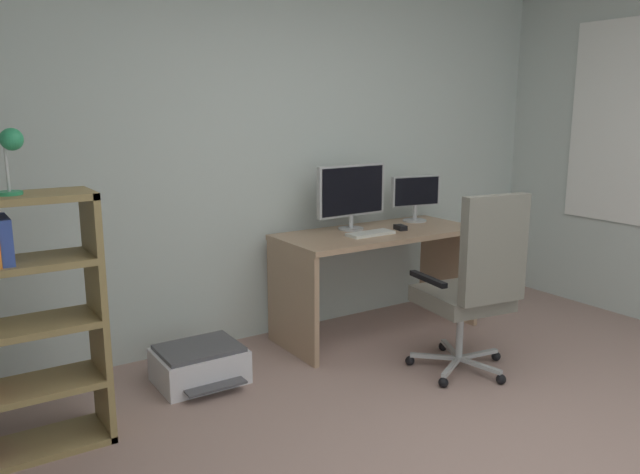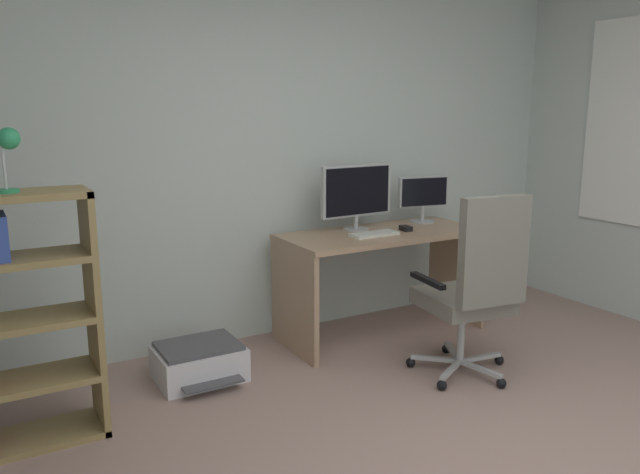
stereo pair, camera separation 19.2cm
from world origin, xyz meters
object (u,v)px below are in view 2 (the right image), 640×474
object	(u,v)px
desk_lamp	(8,148)
office_chair	(475,284)
desk	(382,259)
keyboard	(374,234)
monitor_secondary	(423,195)
printer	(199,362)
computer_mouse	(406,228)
monitor_main	(357,193)

from	to	relation	value
desk_lamp	office_chair	bearing A→B (deg)	-12.99
desk	keyboard	bearing A→B (deg)	-147.14
monitor_secondary	printer	world-z (taller)	monitor_secondary
printer	desk	bearing A→B (deg)	3.65
keyboard	printer	distance (m)	1.43
computer_mouse	keyboard	bearing A→B (deg)	-164.60
keyboard	printer	bearing A→B (deg)	179.00
desk_lamp	printer	world-z (taller)	desk_lamp
desk	keyboard	distance (m)	0.26
monitor_main	printer	bearing A→B (deg)	-169.56
office_chair	printer	size ratio (longest dim) A/B	2.25
computer_mouse	office_chair	xyz separation A→B (m)	(-0.15, -0.85, -0.18)
keyboard	office_chair	distance (m)	0.85
desk	desk_lamp	distance (m)	2.51
computer_mouse	desk_lamp	xyz separation A→B (m)	(-2.49, -0.31, 0.66)
office_chair	desk_lamp	world-z (taller)	desk_lamp
desk	office_chair	world-z (taller)	office_chair
office_chair	desk_lamp	size ratio (longest dim) A/B	3.90
computer_mouse	desk_lamp	bearing A→B (deg)	-163.05
printer	monitor_main	bearing A→B (deg)	10.44
printer	monitor_secondary	bearing A→B (deg)	7.14
desk	computer_mouse	distance (m)	0.28
office_chair	printer	distance (m)	1.70
monitor_secondary	computer_mouse	xyz separation A→B (m)	(-0.31, -0.20, -0.19)
computer_mouse	office_chair	world-z (taller)	office_chair
monitor_main	office_chair	distance (m)	1.14
printer	computer_mouse	bearing A→B (deg)	1.26
desk	computer_mouse	bearing A→B (deg)	-18.96
monitor_main	computer_mouse	size ratio (longest dim) A/B	5.77
monitor_main	monitor_secondary	bearing A→B (deg)	0.02
desk_lamp	printer	distance (m)	1.64
desk	monitor_main	xyz separation A→B (m)	(-0.13, 0.14, 0.47)
computer_mouse	office_chair	size ratio (longest dim) A/B	0.09
monitor_main	desk	bearing A→B (deg)	-48.67
desk	printer	world-z (taller)	desk
desk	computer_mouse	world-z (taller)	computer_mouse
monitor_main	office_chair	size ratio (longest dim) A/B	0.51
office_chair	monitor_main	bearing A→B (deg)	97.61
computer_mouse	printer	world-z (taller)	computer_mouse
monitor_secondary	desk_lamp	xyz separation A→B (m)	(-2.80, -0.51, 0.47)
desk	desk_lamp	bearing A→B (deg)	-171.02
monitor_secondary	desk_lamp	world-z (taller)	desk_lamp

